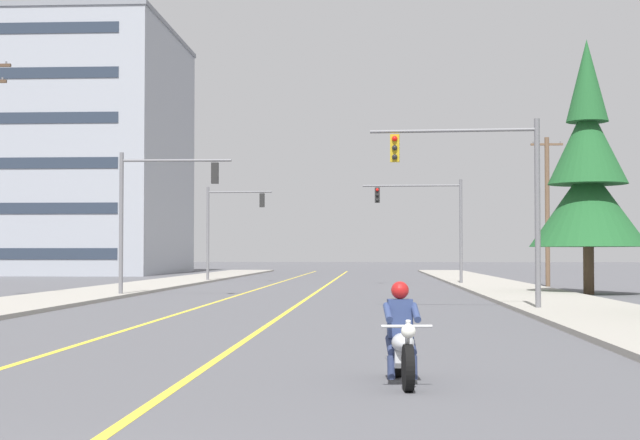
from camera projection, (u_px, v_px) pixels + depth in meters
lane_stripe_center at (321, 289)px, 51.52m from camera, size 0.16×100.00×0.01m
lane_stripe_left at (259, 289)px, 51.70m from camera, size 0.16×100.00×0.01m
sidewalk_kerb_right at (517, 292)px, 46.01m from camera, size 4.40×110.00×0.14m
sidewalk_kerb_left at (112, 291)px, 47.07m from camera, size 4.40×110.00×0.14m
motorcycle_with_rider at (402, 343)px, 14.08m from camera, size 0.70×2.19×1.46m
traffic_signal_near_right at (487, 183)px, 31.62m from camera, size 5.45×0.51×6.20m
traffic_signal_near_left at (153, 201)px, 42.05m from camera, size 4.84×0.41×6.20m
traffic_signal_mid_right at (432, 214)px, 57.55m from camera, size 5.84×0.37×6.20m
traffic_signal_mid_left at (226, 220)px, 63.78m from camera, size 4.29×0.43×6.20m
utility_pole_right_far at (547, 209)px, 55.27m from camera, size 1.81×0.26×8.42m
conifer_tree_right_verge_far at (588, 177)px, 44.59m from camera, size 5.29×5.29×11.65m
apartment_building_far_left_block at (30, 152)px, 90.34m from camera, size 26.68×22.18×22.36m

